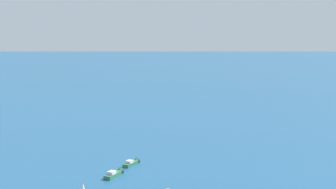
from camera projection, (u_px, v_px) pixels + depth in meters
name	position (u px, v px, depth m)	size (l,w,h in m)	color
motorboat_trailing	(115.00, 174.00, 186.03)	(5.46, 10.25, 2.89)	#33704C
motorboat_outer_ring_c	(132.00, 163.00, 200.86)	(4.69, 9.47, 2.66)	#33704C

